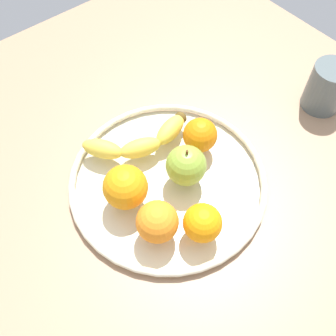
% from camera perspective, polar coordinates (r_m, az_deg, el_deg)
% --- Properties ---
extents(ground_plane, '(1.12, 1.12, 0.04)m').
position_cam_1_polar(ground_plane, '(0.71, -0.00, -3.00)').
color(ground_plane, '#997759').
extents(fruit_bowl, '(0.36, 0.36, 0.02)m').
position_cam_1_polar(fruit_bowl, '(0.68, -0.00, -1.78)').
color(fruit_bowl, beige).
rests_on(fruit_bowl, ground_plane).
extents(banana, '(0.21, 0.11, 0.03)m').
position_cam_1_polar(banana, '(0.70, -4.23, 4.08)').
color(banana, yellow).
rests_on(banana, fruit_bowl).
extents(apple, '(0.07, 0.07, 0.08)m').
position_cam_1_polar(apple, '(0.65, 2.73, 0.38)').
color(apple, '#85A635').
rests_on(apple, fruit_bowl).
extents(orange_back_right, '(0.07, 0.07, 0.07)m').
position_cam_1_polar(orange_back_right, '(0.60, -1.61, -8.08)').
color(orange_back_right, orange).
rests_on(orange_back_right, fruit_bowl).
extents(orange_back_left, '(0.06, 0.06, 0.06)m').
position_cam_1_polar(orange_back_left, '(0.60, 5.21, -8.22)').
color(orange_back_left, orange).
rests_on(orange_back_left, fruit_bowl).
extents(orange_front_right, '(0.06, 0.06, 0.06)m').
position_cam_1_polar(orange_front_right, '(0.69, 4.84, 4.95)').
color(orange_front_right, orange).
rests_on(orange_front_right, fruit_bowl).
extents(orange_front_left, '(0.08, 0.08, 0.08)m').
position_cam_1_polar(orange_front_left, '(0.62, -6.42, -2.88)').
color(orange_front_left, orange).
rests_on(orange_front_left, fruit_bowl).
extents(ambient_mug, '(0.12, 0.08, 0.10)m').
position_cam_1_polar(ambient_mug, '(0.83, 22.86, 11.19)').
color(ambient_mug, '#515C5E').
rests_on(ambient_mug, ground_plane).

